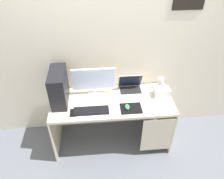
# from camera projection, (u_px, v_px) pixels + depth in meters

# --- Properties ---
(ground_plane) EXTENTS (8.00, 8.00, 0.00)m
(ground_plane) POSITION_uv_depth(u_px,v_px,m) (112.00, 139.00, 3.22)
(ground_plane) COLOR slate
(wall_back) EXTENTS (4.00, 0.05, 2.60)m
(wall_back) POSITION_uv_depth(u_px,v_px,m) (110.00, 47.00, 2.70)
(wall_back) COLOR beige
(wall_back) RESTS_ON ground_plane
(desk) EXTENTS (1.53, 0.63, 0.74)m
(desk) POSITION_uv_depth(u_px,v_px,m) (114.00, 110.00, 2.85)
(desk) COLOR beige
(desk) RESTS_ON ground_plane
(pc_tower) EXTENTS (0.19, 0.42, 0.43)m
(pc_tower) POSITION_uv_depth(u_px,v_px,m) (59.00, 87.00, 2.64)
(pc_tower) COLOR black
(pc_tower) RESTS_ON desk
(monitor) EXTENTS (0.55, 0.18, 0.38)m
(monitor) POSITION_uv_depth(u_px,v_px,m) (94.00, 81.00, 2.76)
(monitor) COLOR white
(monitor) RESTS_ON desk
(laptop) EXTENTS (0.32, 0.25, 0.24)m
(laptop) POSITION_uv_depth(u_px,v_px,m) (130.00, 88.00, 2.90)
(laptop) COLOR silver
(laptop) RESTS_ON desk
(speaker) EXTENTS (0.08, 0.08, 0.15)m
(speaker) POSITION_uv_depth(u_px,v_px,m) (160.00, 83.00, 2.94)
(speaker) COLOR white
(speaker) RESTS_ON desk
(projector) EXTENTS (0.20, 0.14, 0.11)m
(projector) POSITION_uv_depth(u_px,v_px,m) (162.00, 92.00, 2.83)
(projector) COLOR silver
(projector) RESTS_ON desk
(keyboard) EXTENTS (0.42, 0.14, 0.02)m
(keyboard) POSITION_uv_depth(u_px,v_px,m) (91.00, 111.00, 2.61)
(keyboard) COLOR black
(keyboard) RESTS_ON desk
(mousepad) EXTENTS (0.26, 0.20, 0.00)m
(mousepad) POSITION_uv_depth(u_px,v_px,m) (131.00, 108.00, 2.65)
(mousepad) COLOR black
(mousepad) RESTS_ON desk
(mouse_left) EXTENTS (0.06, 0.10, 0.03)m
(mouse_left) POSITION_uv_depth(u_px,v_px,m) (127.00, 107.00, 2.65)
(mouse_left) COLOR #338C4C
(mouse_left) RESTS_ON mousepad
(cell_phone) EXTENTS (0.07, 0.13, 0.01)m
(cell_phone) POSITION_uv_depth(u_px,v_px,m) (73.00, 113.00, 2.59)
(cell_phone) COLOR black
(cell_phone) RESTS_ON desk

